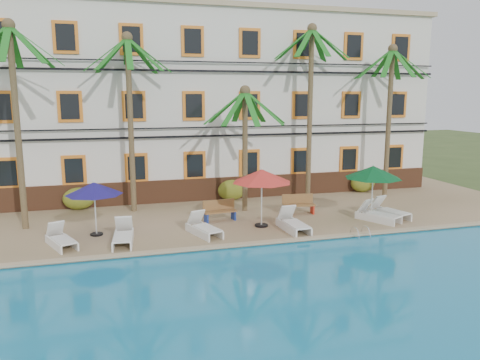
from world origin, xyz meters
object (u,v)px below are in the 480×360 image
object	(u,v)px
palm_b	(130,100)
lounger_f	(388,211)
umbrella_green	(373,172)
lounger_a	(61,239)
lounger_b	(123,235)
lounger_d	(293,223)
palm_e	(390,101)
palm_d	(310,91)
pool_ladder	(360,235)
palm_a	(15,99)
bench_right	(299,204)
lounger_c	(203,227)
lounger_e	(377,214)
bench_left	(219,210)
palm_c	(245,130)
umbrella_red	(262,176)

from	to	relation	value
palm_b	lounger_f	xyz separation A→B (m)	(11.16, -4.44, -5.02)
umbrella_green	lounger_a	distance (m)	13.28
lounger_b	lounger_d	distance (m)	6.84
palm_e	lounger_f	size ratio (longest dim) A/B	3.86
umbrella_green	lounger_d	distance (m)	4.52
palm_d	pool_ladder	bearing A→B (deg)	-95.70
palm_b	pool_ladder	size ratio (longest dim) A/B	11.28
umbrella_green	lounger_d	world-z (taller)	umbrella_green
palm_a	lounger_d	bearing A→B (deg)	-17.45
lounger_b	bench_right	world-z (taller)	lounger_b
umbrella_green	lounger_f	world-z (taller)	umbrella_green
lounger_b	lounger_c	world-z (taller)	lounger_b
palm_e	lounger_f	world-z (taller)	palm_e
lounger_e	bench_left	distance (m)	7.06
palm_c	lounger_c	size ratio (longest dim) A/B	2.90
lounger_e	palm_b	bearing A→B (deg)	154.96
palm_e	umbrella_green	xyz separation A→B (m)	(-3.40, -4.19, -3.07)
umbrella_red	lounger_e	distance (m)	5.61
palm_b	bench_right	world-z (taller)	palm_b
lounger_f	umbrella_green	bearing A→B (deg)	-174.81
palm_e	lounger_f	xyz separation A→B (m)	(-2.46, -4.10, -4.92)
lounger_b	lounger_a	bearing A→B (deg)	174.23
lounger_b	lounger_e	xyz separation A→B (m)	(11.03, 0.18, -0.00)
palm_b	bench_left	xyz separation A→B (m)	(3.58, -2.84, -4.86)
palm_d	bench_right	distance (m)	6.18
palm_a	bench_right	size ratio (longest dim) A/B	5.50
lounger_e	lounger_d	bearing A→B (deg)	-174.93
lounger_d	pool_ladder	distance (m)	2.74
bench_right	palm_b	bearing A→B (deg)	160.53
lounger_a	lounger_d	distance (m)	9.08
pool_ladder	lounger_f	bearing A→B (deg)	38.73
lounger_e	bench_left	size ratio (longest dim) A/B	1.34
palm_b	palm_c	distance (m)	5.56
palm_d	lounger_e	size ratio (longest dim) A/B	4.41
lounger_a	palm_a	bearing A→B (deg)	119.36
palm_d	lounger_a	bearing A→B (deg)	-158.02
lounger_a	lounger_f	world-z (taller)	lounger_f
lounger_f	palm_e	bearing A→B (deg)	59.06
lounger_c	umbrella_green	bearing A→B (deg)	1.83
lounger_a	lounger_e	bearing A→B (deg)	-0.19
palm_b	lounger_b	bearing A→B (deg)	-97.74
palm_b	palm_d	bearing A→B (deg)	0.56
lounger_a	umbrella_red	bearing A→B (deg)	3.90
bench_right	lounger_d	bearing A→B (deg)	-117.51
lounger_d	bench_left	distance (m)	3.50
umbrella_green	lounger_e	world-z (taller)	umbrella_green
palm_e	pool_ladder	size ratio (longest dim) A/B	11.02
palm_b	umbrella_red	size ratio (longest dim) A/B	3.29
palm_a	lounger_c	bearing A→B (deg)	-22.64
bench_left	pool_ladder	xyz separation A→B (m)	(4.93, -3.73, -0.47)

